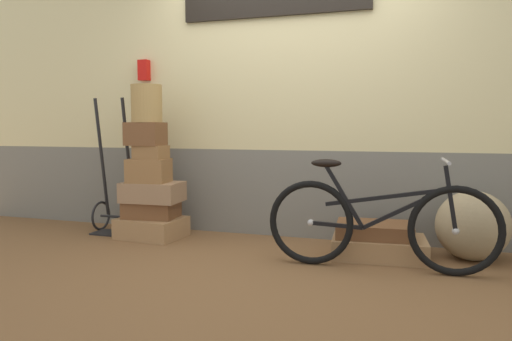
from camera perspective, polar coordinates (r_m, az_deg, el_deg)
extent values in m
cube|color=brown|center=(3.74, 1.81, -11.02)|extent=(9.08, 5.20, 0.06)
cube|color=slate|center=(4.45, 4.82, -2.69)|extent=(7.08, 0.20, 0.81)
cube|color=beige|center=(4.48, 4.96, 15.24)|extent=(7.08, 0.20, 1.98)
cube|color=red|center=(4.88, -13.39, 11.71)|extent=(0.10, 0.08, 0.20)
cube|color=#9E754C|center=(4.50, -12.50, -6.75)|extent=(0.61, 0.49, 0.18)
cube|color=brown|center=(4.48, -12.52, -4.61)|extent=(0.49, 0.38, 0.15)
cube|color=#937051|center=(4.43, -12.39, -2.54)|extent=(0.54, 0.39, 0.18)
cube|color=olive|center=(4.40, -12.83, -0.01)|extent=(0.38, 0.30, 0.22)
cube|color=olive|center=(4.37, -12.59, 2.17)|extent=(0.28, 0.22, 0.12)
cube|color=brown|center=(4.39, -13.22, 4.33)|extent=(0.33, 0.25, 0.21)
cube|color=#9E754C|center=(3.88, 14.64, -8.94)|extent=(0.75, 0.53, 0.16)
cube|color=brown|center=(3.85, 14.12, -6.98)|extent=(0.61, 0.43, 0.11)
cylinder|color=#A8844C|center=(4.40, -13.09, 7.89)|extent=(0.28, 0.28, 0.34)
torus|color=black|center=(4.93, -18.24, -5.21)|extent=(0.02, 0.29, 0.29)
torus|color=black|center=(4.73, -14.71, -5.55)|extent=(0.02, 0.29, 0.29)
cylinder|color=black|center=(4.82, -16.52, -5.38)|extent=(0.36, 0.02, 0.02)
cylinder|color=black|center=(4.84, -18.15, 1.49)|extent=(0.03, 0.19, 1.15)
cylinder|color=black|center=(4.67, -15.19, 1.44)|extent=(0.03, 0.19, 1.15)
cube|color=black|center=(4.76, -17.22, -7.22)|extent=(0.32, 0.22, 0.02)
ellipsoid|color=#9E8966|center=(3.98, 24.74, -6.08)|extent=(0.55, 0.46, 0.54)
torus|color=black|center=(3.53, 6.63, -6.28)|extent=(0.63, 0.06, 0.63)
sphere|color=#B2B2B7|center=(3.53, 6.63, -6.28)|extent=(0.05, 0.05, 0.05)
torus|color=black|center=(3.51, 22.99, -6.76)|extent=(0.63, 0.06, 0.63)
sphere|color=#B2B2B7|center=(3.51, 22.99, -6.76)|extent=(0.05, 0.05, 0.05)
cube|color=black|center=(3.46, 17.32, -4.52)|extent=(0.55, 0.04, 0.32)
cube|color=black|center=(3.46, 10.65, -3.13)|extent=(0.29, 0.03, 0.45)
cube|color=black|center=(3.51, 9.69, -6.54)|extent=(0.38, 0.04, 0.04)
cube|color=black|center=(3.45, 15.12, -3.15)|extent=(0.81, 0.04, 0.16)
cube|color=black|center=(3.46, 22.47, -3.13)|extent=(0.11, 0.03, 0.45)
ellipsoid|color=black|center=(3.45, 8.50, 0.89)|extent=(0.22, 0.09, 0.06)
cylinder|color=#A5A5AD|center=(3.43, 21.97, 1.06)|extent=(0.03, 0.46, 0.02)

